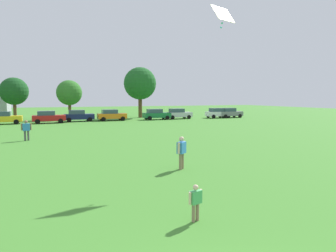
# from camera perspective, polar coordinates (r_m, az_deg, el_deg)

# --- Properties ---
(ground_plane) EXTENTS (160.00, 160.00, 0.00)m
(ground_plane) POSITION_cam_1_polar(r_m,az_deg,el_deg) (33.50, -16.94, -0.95)
(ground_plane) COLOR #42842D
(child_kite_flyer) EXTENTS (0.50, 0.30, 1.09)m
(child_kite_flyer) POSITION_cam_1_polar(r_m,az_deg,el_deg) (9.13, 5.17, -13.54)
(child_kite_flyer) COLOR #8C7259
(child_kite_flyer) RESTS_ON ground
(adult_bystander) EXTENTS (0.61, 0.59, 1.65)m
(adult_bystander) POSITION_cam_1_polar(r_m,az_deg,el_deg) (15.27, 2.53, -4.48)
(adult_bystander) COLOR #8C7259
(adult_bystander) RESTS_ON ground
(bystander_near_trees) EXTENTS (0.81, 0.34, 1.70)m
(bystander_near_trees) POSITION_cam_1_polar(r_m,az_deg,el_deg) (27.75, -24.96, -0.42)
(bystander_near_trees) COLOR #4C4C51
(bystander_near_trees) RESTS_ON ground
(kite) EXTENTS (1.45, 1.01, 1.16)m
(kite) POSITION_cam_1_polar(r_m,az_deg,el_deg) (17.15, 10.23, 19.77)
(kite) COLOR yellow
(parked_car_yellow_0) EXTENTS (4.30, 2.02, 1.68)m
(parked_car_yellow_0) POSITION_cam_1_polar(r_m,az_deg,el_deg) (45.86, -28.38, 1.38)
(parked_car_yellow_0) COLOR yellow
(parked_car_yellow_0) RESTS_ON ground
(parked_car_red_1) EXTENTS (4.30, 2.02, 1.68)m
(parked_car_red_1) POSITION_cam_1_polar(r_m,az_deg,el_deg) (45.09, -21.46, 1.60)
(parked_car_red_1) COLOR red
(parked_car_red_1) RESTS_ON ground
(parked_car_navy_2) EXTENTS (4.30, 2.02, 1.68)m
(parked_car_navy_2) POSITION_cam_1_polar(r_m,az_deg,el_deg) (46.80, -16.42, 1.88)
(parked_car_navy_2) COLOR #141E4C
(parked_car_navy_2) RESTS_ON ground
(parked_car_orange_3) EXTENTS (4.30, 2.02, 1.68)m
(parked_car_orange_3) POSITION_cam_1_polar(r_m,az_deg,el_deg) (47.14, -10.54, 2.04)
(parked_car_orange_3) COLOR orange
(parked_car_orange_3) RESTS_ON ground
(parked_car_green_4) EXTENTS (4.30, 2.02, 1.68)m
(parked_car_green_4) POSITION_cam_1_polar(r_m,az_deg,el_deg) (48.48, -2.22, 2.22)
(parked_car_green_4) COLOR #196B38
(parked_car_green_4) RESTS_ON ground
(parked_car_silver_5) EXTENTS (4.30, 2.02, 1.68)m
(parked_car_silver_5) POSITION_cam_1_polar(r_m,az_deg,el_deg) (50.20, 1.90, 2.33)
(parked_car_silver_5) COLOR silver
(parked_car_silver_5) RESTS_ON ground
(parked_car_white_6) EXTENTS (4.30, 2.02, 1.68)m
(parked_car_white_6) POSITION_cam_1_polar(r_m,az_deg,el_deg) (53.07, 9.32, 2.43)
(parked_car_white_6) COLOR white
(parked_car_white_6) RESTS_ON ground
(parked_car_gray_7) EXTENTS (4.30, 2.02, 1.68)m
(parked_car_gray_7) POSITION_cam_1_polar(r_m,az_deg,el_deg) (54.12, 11.44, 2.46)
(parked_car_gray_7) COLOR slate
(parked_car_gray_7) RESTS_ON ground
(tree_left) EXTENTS (4.22, 4.22, 6.58)m
(tree_left) POSITION_cam_1_polar(r_m,az_deg,el_deg) (52.78, -26.84, 5.79)
(tree_left) COLOR brown
(tree_left) RESTS_ON ground
(tree_right) EXTENTS (4.03, 4.03, 6.28)m
(tree_right) POSITION_cam_1_polar(r_m,az_deg,el_deg) (51.82, -17.98, 5.91)
(tree_right) COLOR brown
(tree_right) RESTS_ON ground
(tree_far_right) EXTENTS (5.60, 5.60, 8.72)m
(tree_far_right) POSITION_cam_1_polar(r_m,az_deg,el_deg) (53.48, -5.26, 7.90)
(tree_far_right) COLOR brown
(tree_far_right) RESTS_ON ground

